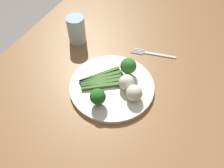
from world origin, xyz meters
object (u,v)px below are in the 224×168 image
at_px(water_glass, 76,30).
at_px(fork, 153,54).
at_px(cauliflower_right, 127,82).
at_px(cauliflower_back, 134,93).
at_px(dining_table, 122,96).
at_px(broccoli_front, 98,97).
at_px(plate, 112,86).
at_px(asparagus_bundle, 102,80).
at_px(broccoli_near_center, 128,66).

bearing_deg(water_glass, fork, -78.92).
distance_m(cauliflower_right, fork, 0.21).
bearing_deg(cauliflower_back, fork, 4.12).
xyz_separation_m(dining_table, broccoli_front, (-0.14, 0.02, 0.16)).
height_order(plate, cauliflower_right, cauliflower_right).
bearing_deg(cauliflower_right, water_glass, 62.13).
height_order(broccoli_front, cauliflower_back, broccoli_front).
xyz_separation_m(plate, water_glass, (0.15, 0.23, 0.05)).
distance_m(asparagus_bundle, cauliflower_right, 0.09).
height_order(asparagus_bundle, broccoli_near_center, broccoli_near_center).
distance_m(dining_table, fork, 0.20).
bearing_deg(broccoli_near_center, plate, 158.69).
bearing_deg(broccoli_near_center, fork, -15.80).
height_order(plate, asparagus_bundle, asparagus_bundle).
xyz_separation_m(broccoli_front, cauliflower_back, (0.07, -0.09, -0.01)).
bearing_deg(asparagus_bundle, fork, 22.35).
xyz_separation_m(cauliflower_right, water_glass, (0.14, 0.27, 0.01)).
xyz_separation_m(fork, water_glass, (-0.06, 0.29, 0.05)).
bearing_deg(fork, water_glass, -1.04).
bearing_deg(cauliflower_back, cauliflower_right, 53.17).
relative_size(dining_table, plate, 4.73).
bearing_deg(broccoli_near_center, water_glass, 70.97).
height_order(dining_table, fork, fork).
height_order(cauliflower_back, fork, cauliflower_back).
height_order(fork, water_glass, water_glass).
distance_m(cauliflower_back, fork, 0.23).
relative_size(cauliflower_back, fork, 0.31).
bearing_deg(dining_table, broccoli_near_center, -53.93).
height_order(asparagus_bundle, cauliflower_back, cauliflower_back).
bearing_deg(cauliflower_back, dining_table, 43.29).
relative_size(asparagus_bundle, fork, 0.89).
height_order(asparagus_bundle, water_glass, water_glass).
height_order(broccoli_front, water_glass, water_glass).
bearing_deg(fork, plate, 60.29).
relative_size(broccoli_front, water_glass, 0.57).
xyz_separation_m(asparagus_bundle, cauliflower_back, (-0.02, -0.12, 0.02)).
bearing_deg(broccoli_front, cauliflower_back, -52.94).
xyz_separation_m(broccoli_near_center, cauliflower_right, (-0.06, -0.02, -0.01)).
distance_m(asparagus_bundle, cauliflower_back, 0.12).
distance_m(plate, broccoli_near_center, 0.09).
bearing_deg(cauliflower_back, asparagus_bundle, 82.18).
bearing_deg(water_glass, plate, -124.40).
bearing_deg(broccoli_front, dining_table, -7.33).
height_order(asparagus_bundle, fork, asparagus_bundle).
bearing_deg(asparagus_bundle, cauliflower_right, -33.59).
height_order(cauliflower_right, water_glass, water_glass).
bearing_deg(cauliflower_back, broccoli_front, 127.06).
bearing_deg(broccoli_near_center, broccoli_front, 168.21).
bearing_deg(broccoli_near_center, cauliflower_back, -145.98).
height_order(cauliflower_back, water_glass, water_glass).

